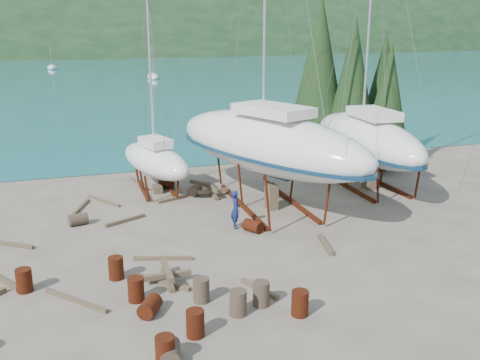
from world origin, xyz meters
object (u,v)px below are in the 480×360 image
object	(u,v)px
large_sailboat_near	(268,142)
large_sailboat_far	(367,138)
small_sailboat_shore	(155,160)
worker	(236,209)

from	to	relation	value
large_sailboat_near	large_sailboat_far	distance (m)	7.03
large_sailboat_far	small_sailboat_shore	size ratio (longest dim) A/B	1.59
large_sailboat_near	large_sailboat_far	size ratio (longest dim) A/B	1.19
large_sailboat_near	small_sailboat_shore	distance (m)	7.06
large_sailboat_far	small_sailboat_shore	world-z (taller)	large_sailboat_far
large_sailboat_near	worker	distance (m)	4.59
small_sailboat_shore	worker	xyz separation A→B (m)	(2.61, -7.17, -0.94)
large_sailboat_near	large_sailboat_far	xyz separation A→B (m)	(6.86, 1.44, -0.50)
large_sailboat_near	worker	world-z (taller)	large_sailboat_near
large_sailboat_far	small_sailboat_shore	xyz separation A→B (m)	(-12.13, 2.98, -1.08)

